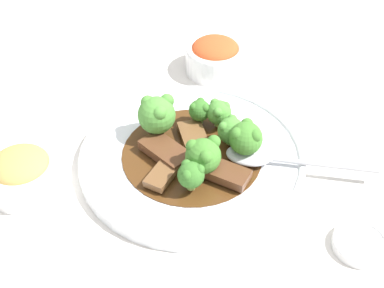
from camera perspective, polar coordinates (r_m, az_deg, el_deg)
name	(u,v)px	position (r m, az deg, el deg)	size (l,w,h in m)	color
ground_plane	(192,162)	(0.76, 0.00, -1.88)	(4.00, 4.00, 0.00)	silver
main_plate	(192,156)	(0.75, 0.00, -1.34)	(0.32, 0.32, 0.02)	white
beef_strip_0	(194,137)	(0.77, 0.18, 0.77)	(0.07, 0.07, 0.01)	brown
beef_strip_1	(165,176)	(0.71, -2.91, -3.41)	(0.04, 0.06, 0.01)	brown
beef_strip_2	(166,151)	(0.74, -2.84, -0.78)	(0.08, 0.05, 0.01)	#56331E
beef_strip_3	(226,173)	(0.71, 3.65, -3.16)	(0.07, 0.04, 0.01)	#56331E
broccoli_floret_0	(231,130)	(0.75, 4.19, 1.49)	(0.04, 0.04, 0.04)	#8EB756
broccoli_floret_1	(219,112)	(0.78, 2.90, 3.43)	(0.04, 0.04, 0.04)	#8EB756
broccoli_floret_2	(158,113)	(0.76, -3.64, 3.30)	(0.05, 0.05, 0.06)	#8EB756
broccoli_floret_3	(200,110)	(0.78, 0.82, 3.64)	(0.03, 0.03, 0.04)	#7FA84C
broccoli_floret_4	(191,175)	(0.68, -0.11, -3.28)	(0.04, 0.04, 0.04)	#8EB756
broccoli_floret_5	(203,155)	(0.70, 1.20, -1.22)	(0.05, 0.05, 0.05)	#8EB756
broccoli_floret_6	(246,138)	(0.72, 5.76, 0.67)	(0.05, 0.05, 0.06)	#8EB756
serving_spoon	(260,156)	(0.74, 7.30, -1.30)	(0.19, 0.12, 0.01)	#B7B7BC
side_bowl_kimchi	(215,56)	(0.92, 2.46, 9.38)	(0.10, 0.10, 0.06)	white
side_bowl_appetizer	(22,173)	(0.74, -17.69, -2.94)	(0.10, 0.10, 0.06)	white
sauce_dish	(361,243)	(0.69, 17.54, -10.07)	(0.07, 0.07, 0.01)	white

